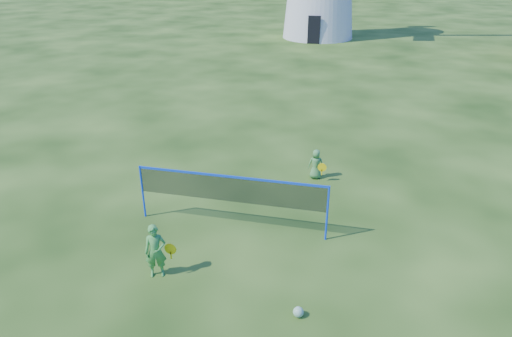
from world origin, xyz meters
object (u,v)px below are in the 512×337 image
Objects in this scene: player_girl at (156,251)px; player_boy at (316,164)px; badminton_net at (231,190)px; play_ball at (298,312)px.

player_girl reaches higher than player_boy.
badminton_net reaches higher than player_boy.
player_boy reaches higher than play_ball.
play_ball is (0.37, -6.30, -0.38)m from player_boy.
player_girl is at bearing 54.18° from player_boy.
player_boy is at bearing 40.87° from player_girl.
badminton_net is at bearing 42.51° from player_girl.
player_girl is 1.34× the size of player_boy.
badminton_net reaches higher than play_ball.
play_ball is (2.22, -2.87, -1.03)m from badminton_net.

